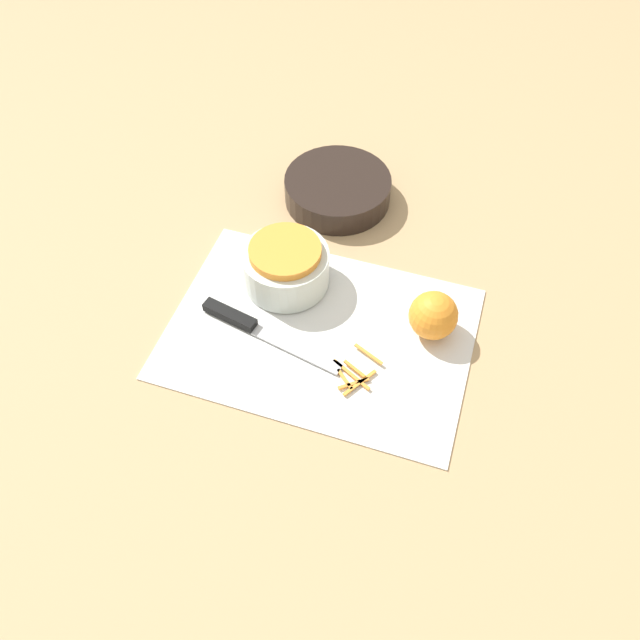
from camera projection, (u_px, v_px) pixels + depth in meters
The scene contains 7 objects.
ground_plane at pixel (320, 334), 0.99m from camera, with size 4.00×4.00×0.00m, color tan.
cutting_board at pixel (320, 332), 0.99m from camera, with size 0.47×0.33×0.01m.
bowl_speckled at pixel (286, 265), 1.02m from camera, with size 0.14×0.14×0.08m.
bowl_dark at pixel (338, 189), 1.16m from camera, with size 0.20×0.20×0.05m.
knife at pixel (246, 323), 0.99m from camera, with size 0.25×0.07×0.02m.
orange_left at pixel (433, 315), 0.96m from camera, with size 0.08×0.08×0.08m.
peel_pile at pixel (356, 374), 0.94m from camera, with size 0.07×0.09×0.01m.
Camera 1 is at (0.18, -0.55, 0.81)m, focal length 35.00 mm.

